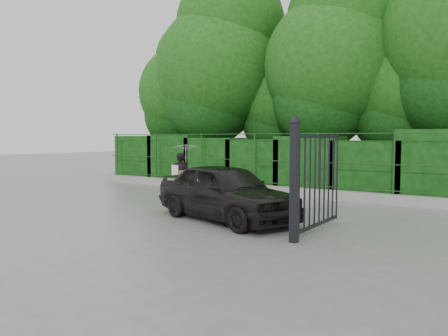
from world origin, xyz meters
The scene contains 8 objects.
ground centered at (0.00, 0.00, 0.00)m, with size 80.00×80.00×0.00m, color gray.
kerb centered at (0.00, 4.50, 0.15)m, with size 14.00×0.25×0.30m, color #9E9E99.
fence centered at (0.22, 4.50, 1.20)m, with size 14.13×0.06×1.80m.
hedge centered at (0.03, 5.50, 0.99)m, with size 14.20×1.20×2.17m.
trees centered at (1.14, 7.74, 4.62)m, with size 17.10×6.15×8.08m.
gate centered at (4.60, -0.72, 1.19)m, with size 0.22×2.33×2.36m.
woman centered at (-0.37, 1.63, 1.16)m, with size 0.90×0.88×1.75m.
car centered at (2.34, -0.12, 0.67)m, with size 1.58×3.93×1.34m, color black.
Camera 1 is at (8.02, -8.46, 1.93)m, focal length 35.00 mm.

